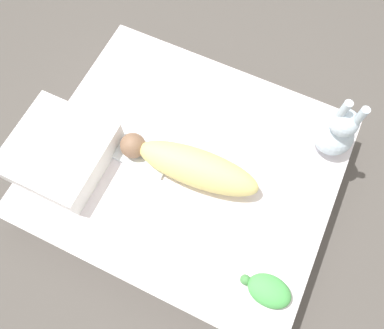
# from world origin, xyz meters

# --- Properties ---
(ground_plane) EXTENTS (12.00, 12.00, 0.00)m
(ground_plane) POSITION_xyz_m (0.00, 0.00, 0.00)
(ground_plane) COLOR #514C47
(bed_mattress) EXTENTS (1.23, 1.05, 0.22)m
(bed_mattress) POSITION_xyz_m (0.00, 0.00, 0.11)
(bed_mattress) COLOR white
(bed_mattress) RESTS_ON ground_plane
(burp_cloth) EXTENTS (0.23, 0.16, 0.02)m
(burp_cloth) POSITION_xyz_m (0.18, 0.03, 0.23)
(burp_cloth) COLOR white
(burp_cloth) RESTS_ON bed_mattress
(swaddled_baby) EXTENTS (0.59, 0.19, 0.15)m
(swaddled_baby) POSITION_xyz_m (-0.03, 0.03, 0.30)
(swaddled_baby) COLOR #EFDB7F
(swaddled_baby) RESTS_ON bed_mattress
(pillow) EXTENTS (0.38, 0.38, 0.12)m
(pillow) POSITION_xyz_m (0.48, 0.19, 0.28)
(pillow) COLOR white
(pillow) RESTS_ON bed_mattress
(bunny_plush) EXTENTS (0.16, 0.16, 0.32)m
(bunny_plush) POSITION_xyz_m (-0.51, -0.34, 0.34)
(bunny_plush) COLOR silver
(bunny_plush) RESTS_ON bed_mattress
(turtle_plush) EXTENTS (0.19, 0.11, 0.08)m
(turtle_plush) POSITION_xyz_m (-0.49, 0.33, 0.26)
(turtle_plush) COLOR #51B756
(turtle_plush) RESTS_ON bed_mattress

